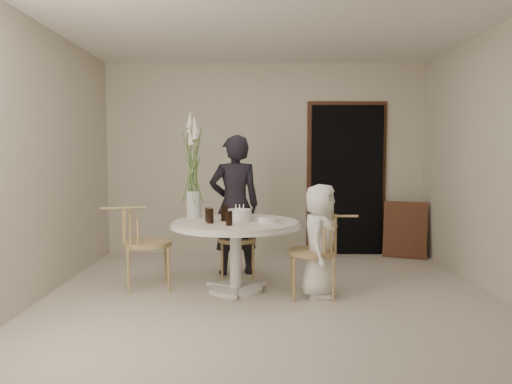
{
  "coord_description": "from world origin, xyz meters",
  "views": [
    {
      "loc": [
        -0.16,
        -4.85,
        1.42
      ],
      "look_at": [
        -0.14,
        0.3,
        1.03
      ],
      "focal_mm": 35.0,
      "sensor_mm": 36.0,
      "label": 1
    }
  ],
  "objects_px": {
    "table": "(236,232)",
    "boy": "(320,241)",
    "chair_far": "(237,231)",
    "birthday_cake": "(240,215)",
    "chair_right": "(324,243)",
    "flower_vase": "(193,167)",
    "chair_left": "(135,235)",
    "girl": "(235,205)"
  },
  "relations": [
    {
      "from": "table",
      "to": "boy",
      "type": "bearing_deg",
      "value": -13.69
    },
    {
      "from": "table",
      "to": "boy",
      "type": "relative_size",
      "value": 1.18
    },
    {
      "from": "chair_far",
      "to": "birthday_cake",
      "type": "distance_m",
      "value": 0.81
    },
    {
      "from": "chair_right",
      "to": "boy",
      "type": "height_order",
      "value": "boy"
    },
    {
      "from": "table",
      "to": "chair_far",
      "type": "relative_size",
      "value": 1.73
    },
    {
      "from": "chair_far",
      "to": "flower_vase",
      "type": "xyz_separation_m",
      "value": [
        -0.46,
        -0.51,
        0.78
      ]
    },
    {
      "from": "chair_left",
      "to": "boy",
      "type": "bearing_deg",
      "value": -113.91
    },
    {
      "from": "chair_far",
      "to": "boy",
      "type": "height_order",
      "value": "boy"
    },
    {
      "from": "chair_right",
      "to": "birthday_cake",
      "type": "relative_size",
      "value": 3.32
    },
    {
      "from": "chair_left",
      "to": "girl",
      "type": "bearing_deg",
      "value": -72.72
    },
    {
      "from": "table",
      "to": "birthday_cake",
      "type": "height_order",
      "value": "birthday_cake"
    },
    {
      "from": "table",
      "to": "chair_far",
      "type": "bearing_deg",
      "value": 91.02
    },
    {
      "from": "chair_far",
      "to": "girl",
      "type": "distance_m",
      "value": 0.33
    },
    {
      "from": "flower_vase",
      "to": "chair_far",
      "type": "bearing_deg",
      "value": 48.22
    },
    {
      "from": "boy",
      "to": "birthday_cake",
      "type": "xyz_separation_m",
      "value": [
        -0.81,
        0.25,
        0.23
      ]
    },
    {
      "from": "flower_vase",
      "to": "girl",
      "type": "bearing_deg",
      "value": 46.66
    },
    {
      "from": "chair_right",
      "to": "girl",
      "type": "relative_size",
      "value": 0.51
    },
    {
      "from": "boy",
      "to": "chair_right",
      "type": "bearing_deg",
      "value": -73.43
    },
    {
      "from": "birthday_cake",
      "to": "table",
      "type": "bearing_deg",
      "value": -133.81
    },
    {
      "from": "boy",
      "to": "chair_left",
      "type": "bearing_deg",
      "value": 98.28
    },
    {
      "from": "table",
      "to": "chair_right",
      "type": "xyz_separation_m",
      "value": [
        0.89,
        -0.21,
        -0.08
      ]
    },
    {
      "from": "flower_vase",
      "to": "chair_left",
      "type": "bearing_deg",
      "value": -162.72
    },
    {
      "from": "chair_right",
      "to": "flower_vase",
      "type": "relative_size",
      "value": 0.71
    },
    {
      "from": "chair_left",
      "to": "chair_right",
      "type": "bearing_deg",
      "value": -113.73
    },
    {
      "from": "chair_right",
      "to": "girl",
      "type": "distance_m",
      "value": 1.36
    },
    {
      "from": "birthday_cake",
      "to": "flower_vase",
      "type": "bearing_deg",
      "value": 154.12
    },
    {
      "from": "chair_left",
      "to": "girl",
      "type": "relative_size",
      "value": 0.54
    },
    {
      "from": "table",
      "to": "flower_vase",
      "type": "distance_m",
      "value": 0.86
    },
    {
      "from": "chair_right",
      "to": "chair_far",
      "type": "bearing_deg",
      "value": -136.41
    },
    {
      "from": "chair_left",
      "to": "birthday_cake",
      "type": "relative_size",
      "value": 3.53
    },
    {
      "from": "chair_far",
      "to": "girl",
      "type": "bearing_deg",
      "value": -118.64
    },
    {
      "from": "birthday_cake",
      "to": "girl",
      "type": "bearing_deg",
      "value": 96.43
    },
    {
      "from": "chair_right",
      "to": "boy",
      "type": "bearing_deg",
      "value": -89.23
    },
    {
      "from": "birthday_cake",
      "to": "flower_vase",
      "type": "height_order",
      "value": "flower_vase"
    },
    {
      "from": "table",
      "to": "flower_vase",
      "type": "height_order",
      "value": "flower_vase"
    },
    {
      "from": "flower_vase",
      "to": "boy",
      "type": "bearing_deg",
      "value": -20.55
    },
    {
      "from": "girl",
      "to": "boy",
      "type": "xyz_separation_m",
      "value": [
        0.89,
        -0.95,
        -0.26
      ]
    },
    {
      "from": "chair_far",
      "to": "girl",
      "type": "relative_size",
      "value": 0.47
    },
    {
      "from": "girl",
      "to": "boy",
      "type": "distance_m",
      "value": 1.32
    },
    {
      "from": "chair_right",
      "to": "birthday_cake",
      "type": "distance_m",
      "value": 0.92
    },
    {
      "from": "chair_far",
      "to": "birthday_cake",
      "type": "relative_size",
      "value": 3.09
    },
    {
      "from": "chair_far",
      "to": "chair_right",
      "type": "distance_m",
      "value": 1.35
    }
  ]
}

